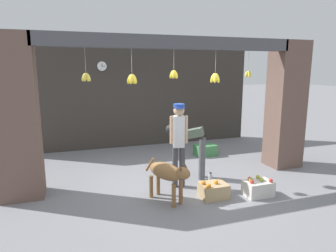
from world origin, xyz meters
The scene contains 13 objects.
ground_plane centered at (0.00, 0.00, 0.00)m, with size 60.00×60.00×0.00m, color gray.
shop_back_wall centered at (0.00, 3.20, 1.43)m, with size 6.87×0.12×2.86m, color #38332D.
shop_pillar_left centered at (-2.79, 0.30, 1.43)m, with size 0.70×0.60×2.86m, color brown.
shop_pillar_right centered at (2.79, 0.30, 1.43)m, with size 0.70×0.60×2.86m, color brown.
storefront_awning centered at (0.00, 0.12, 2.70)m, with size 4.97×0.26×0.90m.
dog centered at (-0.40, -0.71, 0.51)m, with size 0.62×0.98×0.75m.
shopkeeper centered at (0.01, -0.16, 0.95)m, with size 0.34×0.28×1.62m.
worker_stooping centered at (0.43, 0.25, 0.74)m, with size 0.76×0.61×1.11m.
fruit_crate_oranges centered at (0.42, -0.82, 0.14)m, with size 0.47×0.38×0.33m.
fruit_crate_apples centered at (1.23, -1.00, 0.14)m, with size 0.50×0.34×0.34m.
produce_box_green centered at (1.41, 1.61, 0.14)m, with size 0.55×0.38×0.28m, color #42844C.
water_bottle centered at (0.61, -0.33, 0.13)m, with size 0.08×0.08×0.28m.
wall_clock centered at (-1.02, 3.12, 2.32)m, with size 0.27×0.03×0.27m.
Camera 1 is at (-1.92, -5.31, 2.28)m, focal length 32.00 mm.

